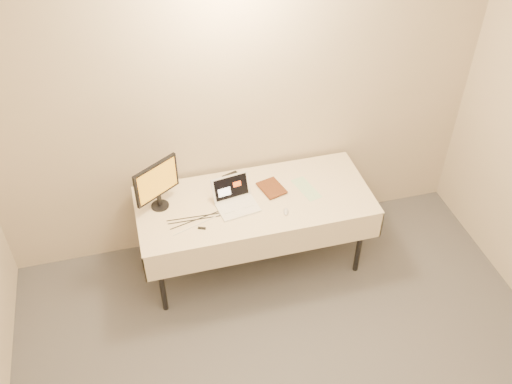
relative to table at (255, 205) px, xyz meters
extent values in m
cube|color=beige|center=(0.00, 0.45, 0.67)|extent=(4.00, 0.10, 2.70)
cylinder|color=black|center=(-0.82, -0.30, -0.33)|extent=(0.04, 0.04, 0.69)
cylinder|color=black|center=(0.82, -0.30, -0.33)|extent=(0.04, 0.04, 0.69)
cylinder|color=black|center=(-0.82, 0.29, -0.33)|extent=(0.04, 0.04, 0.69)
cylinder|color=black|center=(0.82, 0.29, -0.33)|extent=(0.04, 0.04, 0.69)
cube|color=gray|center=(0.00, 0.00, 0.03)|extent=(1.80, 0.75, 0.04)
cube|color=beige|center=(0.00, 0.00, 0.06)|extent=(1.86, 0.81, 0.01)
cube|color=beige|center=(0.00, -0.40, -0.07)|extent=(1.86, 0.01, 0.25)
cube|color=beige|center=(0.00, 0.40, -0.07)|extent=(1.86, 0.01, 0.25)
cube|color=beige|center=(-0.93, 0.00, -0.07)|extent=(0.01, 0.81, 0.25)
cube|color=beige|center=(0.93, 0.00, -0.07)|extent=(0.01, 0.81, 0.25)
cube|color=white|center=(-0.15, -0.07, 0.07)|extent=(0.34, 0.26, 0.02)
cube|color=white|center=(-0.17, 0.07, 0.17)|extent=(0.31, 0.12, 0.19)
cube|color=black|center=(-0.17, 0.07, 0.17)|extent=(0.28, 0.10, 0.16)
cylinder|color=black|center=(-0.73, 0.11, 0.07)|extent=(0.19, 0.19, 0.01)
cube|color=black|center=(-0.73, 0.11, 0.12)|extent=(0.04, 0.03, 0.10)
cube|color=black|center=(-0.73, 0.11, 0.32)|extent=(0.35, 0.24, 0.30)
cube|color=orange|center=(-0.73, 0.11, 0.32)|extent=(0.30, 0.20, 0.26)
imported|color=brown|center=(0.08, 0.06, 0.18)|extent=(0.17, 0.06, 0.23)
cube|color=black|center=(-0.13, 0.28, 0.09)|extent=(0.14, 0.09, 0.06)
cube|color=#FF230C|center=(-0.12, 0.26, 0.09)|extent=(0.09, 0.03, 0.02)
ellipsoid|color=#BABABD|center=(0.20, -0.21, 0.07)|extent=(0.06, 0.09, 0.02)
cube|color=#B1DCAF|center=(0.44, 0.02, 0.06)|extent=(0.18, 0.32, 0.00)
cube|color=black|center=(-0.46, -0.22, 0.07)|extent=(0.06, 0.04, 0.01)
camera|label=1|loc=(-0.85, -3.26, 3.04)|focal=40.00mm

